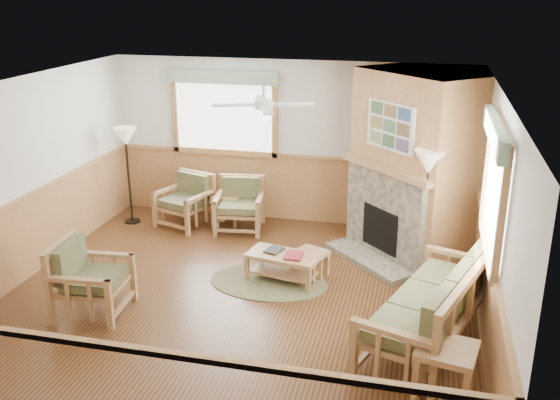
% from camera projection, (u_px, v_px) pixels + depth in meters
% --- Properties ---
extents(floor, '(6.00, 6.00, 0.01)m').
position_uv_depth(floor, '(237.00, 300.00, 8.00)').
color(floor, '#4E2C15').
rests_on(floor, ground).
extents(ceiling, '(6.00, 6.00, 0.01)m').
position_uv_depth(ceiling, '(232.00, 89.00, 7.11)').
color(ceiling, white).
rests_on(ceiling, floor).
extents(wall_back, '(6.00, 0.02, 2.70)m').
position_uv_depth(wall_back, '(289.00, 142.00, 10.31)').
color(wall_back, white).
rests_on(wall_back, floor).
extents(wall_front, '(6.00, 0.02, 2.70)m').
position_uv_depth(wall_front, '(118.00, 325.00, 4.80)').
color(wall_front, white).
rests_on(wall_front, floor).
extents(wall_left, '(0.02, 6.00, 2.70)m').
position_uv_depth(wall_left, '(17.00, 183.00, 8.22)').
color(wall_left, white).
rests_on(wall_left, floor).
extents(wall_right, '(0.02, 6.00, 2.70)m').
position_uv_depth(wall_right, '(493.00, 221.00, 6.90)').
color(wall_right, white).
rests_on(wall_right, floor).
extents(wainscot, '(6.00, 6.00, 1.10)m').
position_uv_depth(wainscot, '(236.00, 260.00, 7.82)').
color(wainscot, '#A97645').
rests_on(wainscot, floor).
extents(fireplace, '(3.11, 3.11, 2.70)m').
position_uv_depth(fireplace, '(413.00, 166.00, 8.99)').
color(fireplace, '#A97645').
rests_on(fireplace, floor).
extents(window_back, '(1.90, 0.16, 1.50)m').
position_uv_depth(window_back, '(223.00, 68.00, 10.13)').
color(window_back, white).
rests_on(window_back, wall_back).
extents(window_right, '(0.16, 1.90, 1.50)m').
position_uv_depth(window_right, '(504.00, 120.00, 6.33)').
color(window_right, white).
rests_on(window_right, wall_right).
extents(ceiling_fan, '(1.59, 1.59, 0.36)m').
position_uv_depth(ceiling_fan, '(264.00, 89.00, 7.34)').
color(ceiling_fan, white).
rests_on(ceiling_fan, ceiling).
extents(sofa, '(2.39, 1.58, 1.02)m').
position_uv_depth(sofa, '(431.00, 303.00, 6.85)').
color(sofa, '#A3794C').
rests_on(sofa, floor).
extents(armchair_back_left, '(0.97, 0.97, 0.85)m').
position_uv_depth(armchair_back_left, '(184.00, 201.00, 10.34)').
color(armchair_back_left, '#A3794C').
rests_on(armchair_back_left, floor).
extents(armchair_back_right, '(0.85, 0.85, 0.84)m').
position_uv_depth(armchair_back_right, '(239.00, 205.00, 10.14)').
color(armchair_back_right, '#A3794C').
rests_on(armchair_back_right, floor).
extents(armchair_left, '(0.87, 0.87, 0.91)m').
position_uv_depth(armchair_left, '(92.00, 278.00, 7.57)').
color(armchair_left, '#A3794C').
rests_on(armchair_left, floor).
extents(coffee_table, '(1.05, 0.66, 0.39)m').
position_uv_depth(coffee_table, '(284.00, 267.00, 8.46)').
color(coffee_table, '#A3794C').
rests_on(coffee_table, floor).
extents(end_table_chairs, '(0.46, 0.44, 0.51)m').
position_uv_depth(end_table_chairs, '(228.00, 209.00, 10.47)').
color(end_table_chairs, '#A3794C').
rests_on(end_table_chairs, floor).
extents(end_table_sofa, '(0.64, 0.62, 0.61)m').
position_uv_depth(end_table_sofa, '(445.00, 375.00, 5.94)').
color(end_table_sofa, '#A3794C').
rests_on(end_table_sofa, floor).
extents(footstool, '(0.56, 0.56, 0.37)m').
position_uv_depth(footstool, '(310.00, 264.00, 8.59)').
color(footstool, '#A3794C').
rests_on(footstool, floor).
extents(braided_rug, '(2.09, 2.09, 0.01)m').
position_uv_depth(braided_rug, '(269.00, 282.00, 8.46)').
color(braided_rug, brown).
rests_on(braided_rug, floor).
extents(floor_lamp_left, '(0.47, 0.47, 1.64)m').
position_uv_depth(floor_lamp_left, '(129.00, 176.00, 10.33)').
color(floor_lamp_left, black).
rests_on(floor_lamp_left, floor).
extents(floor_lamp_right, '(0.53, 0.53, 1.82)m').
position_uv_depth(floor_lamp_right, '(425.00, 215.00, 8.31)').
color(floor_lamp_right, black).
rests_on(floor_lamp_right, floor).
extents(book_red, '(0.22, 0.30, 0.03)m').
position_uv_depth(book_red, '(294.00, 255.00, 8.31)').
color(book_red, maroon).
rests_on(book_red, coffee_table).
extents(book_dark, '(0.27, 0.32, 0.03)m').
position_uv_depth(book_dark, '(274.00, 249.00, 8.49)').
color(book_dark, '#272620').
rests_on(book_dark, coffee_table).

